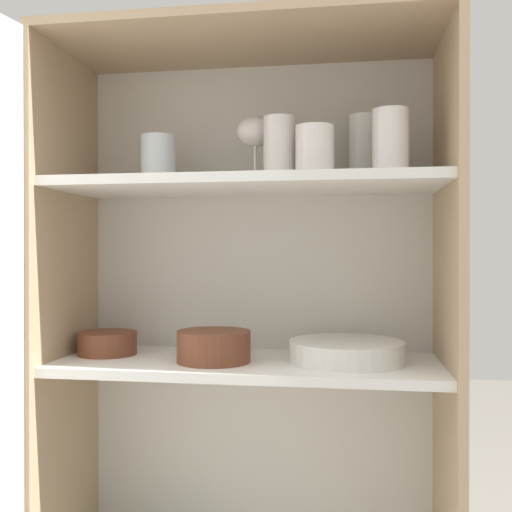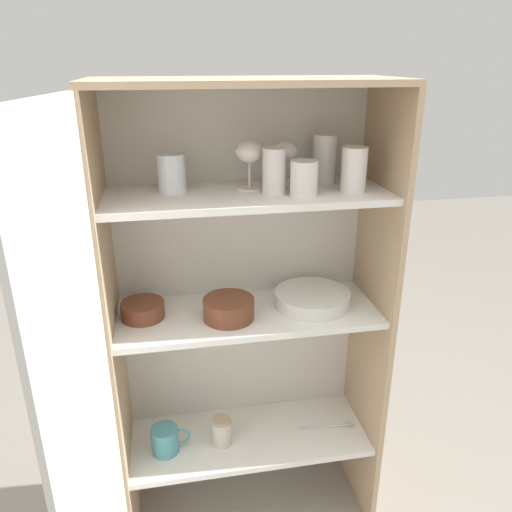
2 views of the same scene
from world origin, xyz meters
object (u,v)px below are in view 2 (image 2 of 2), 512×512
Objects in this scene: plate_stack_white at (312,298)px; storage_jar at (222,431)px; coffee_mug_primary at (166,440)px; mixing_bowl_large at (229,308)px; serving_bowl_small at (143,309)px.

storage_jar is (-0.31, -0.03, -0.46)m from plate_stack_white.
storage_jar is at bearing -175.20° from plate_stack_white.
plate_stack_white reaches higher than coffee_mug_primary.
mixing_bowl_large is 1.19× the size of coffee_mug_primary.
serving_bowl_small reaches higher than storage_jar.
coffee_mug_primary is (0.04, -0.04, -0.47)m from serving_bowl_small.
storage_jar is at bearing 153.92° from mixing_bowl_large.
serving_bowl_small is at bearing 168.26° from mixing_bowl_large.
plate_stack_white is 0.28m from mixing_bowl_large.
storage_jar is (-0.03, 0.02, -0.47)m from mixing_bowl_large.
mixing_bowl_large reaches higher than storage_jar.
coffee_mug_primary is at bearing 177.55° from mixing_bowl_large.
coffee_mug_primary is at bearing -176.37° from plate_stack_white.
mixing_bowl_large reaches higher than plate_stack_white.
serving_bowl_small is 1.32× the size of storage_jar.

